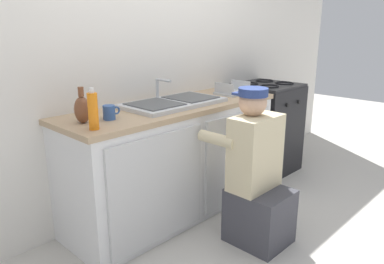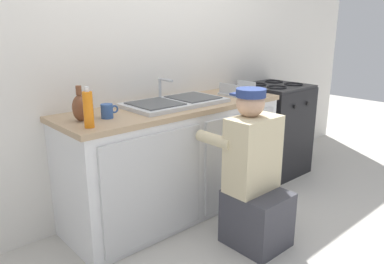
# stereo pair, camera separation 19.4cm
# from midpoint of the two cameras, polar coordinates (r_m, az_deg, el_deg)

# --- Properties ---
(ground_plane) EXTENTS (12.00, 12.00, 0.00)m
(ground_plane) POSITION_cam_midpoint_polar(r_m,az_deg,el_deg) (3.04, 3.17, -13.66)
(ground_plane) COLOR beige
(back_wall) EXTENTS (6.00, 0.10, 2.50)m
(back_wall) POSITION_cam_midpoint_polar(r_m,az_deg,el_deg) (3.15, -5.02, 11.29)
(back_wall) COLOR silver
(back_wall) RESTS_ON ground_plane
(counter_cabinet) EXTENTS (1.84, 0.62, 0.87)m
(counter_cabinet) POSITION_cam_midpoint_polar(r_m,az_deg,el_deg) (3.05, -0.57, -4.54)
(counter_cabinet) COLOR white
(counter_cabinet) RESTS_ON ground_plane
(countertop) EXTENTS (1.88, 0.62, 0.04)m
(countertop) POSITION_cam_midpoint_polar(r_m,az_deg,el_deg) (2.93, -0.71, 3.84)
(countertop) COLOR tan
(countertop) RESTS_ON counter_cabinet
(sink_double_basin) EXTENTS (0.80, 0.44, 0.19)m
(sink_double_basin) POSITION_cam_midpoint_polar(r_m,az_deg,el_deg) (2.92, -0.75, 4.58)
(sink_double_basin) COLOR silver
(sink_double_basin) RESTS_ON countertop
(stove_range) EXTENTS (0.62, 0.62, 0.94)m
(stove_range) POSITION_cam_midpoint_polar(r_m,az_deg,el_deg) (3.99, 13.56, 0.45)
(stove_range) COLOR black
(stove_range) RESTS_ON ground_plane
(plumber_person) EXTENTS (0.42, 0.61, 1.10)m
(plumber_person) POSITION_cam_midpoint_polar(r_m,az_deg,el_deg) (2.66, 11.50, -7.51)
(plumber_person) COLOR #3F3F47
(plumber_person) RESTS_ON ground_plane
(dish_rack_tray) EXTENTS (0.28, 0.22, 0.11)m
(dish_rack_tray) POSITION_cam_midpoint_polar(r_m,az_deg,el_deg) (3.38, 8.58, 6.06)
(dish_rack_tray) COLOR #B2B7BC
(dish_rack_tray) RESTS_ON countertop
(spice_bottle_pepper) EXTENTS (0.04, 0.04, 0.10)m
(spice_bottle_pepper) POSITION_cam_midpoint_polar(r_m,az_deg,el_deg) (2.58, -13.15, 3.35)
(spice_bottle_pepper) COLOR #513823
(spice_bottle_pepper) RESTS_ON countertop
(coffee_mug) EXTENTS (0.13, 0.08, 0.10)m
(coffee_mug) POSITION_cam_midpoint_polar(r_m,az_deg,el_deg) (2.53, -10.63, 3.14)
(coffee_mug) COLOR #335699
(coffee_mug) RESTS_ON countertop
(soap_bottle_orange) EXTENTS (0.06, 0.06, 0.25)m
(soap_bottle_orange) POSITION_cam_midpoint_polar(r_m,az_deg,el_deg) (2.30, -13.22, 3.38)
(soap_bottle_orange) COLOR orange
(soap_bottle_orange) RESTS_ON countertop
(vase_decorative) EXTENTS (0.10, 0.10, 0.23)m
(vase_decorative) POSITION_cam_midpoint_polar(r_m,az_deg,el_deg) (2.48, -14.56, 3.63)
(vase_decorative) COLOR brown
(vase_decorative) RESTS_ON countertop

